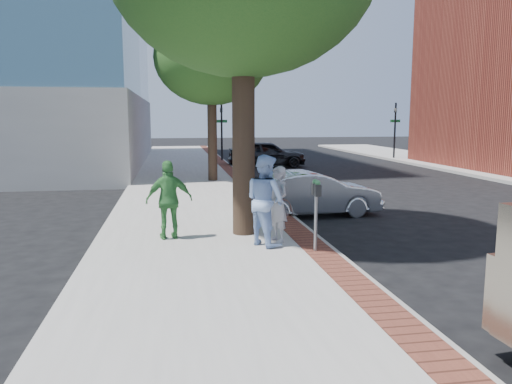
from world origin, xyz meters
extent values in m
plane|color=black|center=(0.00, 0.00, 0.00)|extent=(120.00, 120.00, 0.00)
cube|color=#9E9991|center=(-1.50, 8.00, 0.07)|extent=(5.00, 60.00, 0.15)
cube|color=brown|center=(0.70, 8.00, 0.15)|extent=(0.60, 60.00, 0.01)
cube|color=gray|center=(1.05, 8.00, 0.07)|extent=(0.10, 60.00, 0.15)
cylinder|color=black|center=(0.90, 22.00, 1.90)|extent=(0.12, 0.12, 3.80)
imported|color=black|center=(0.90, 22.00, 3.00)|extent=(0.18, 0.15, 0.90)
cube|color=#1E7238|center=(0.90, 22.00, 2.60)|extent=(0.70, 0.03, 0.18)
cylinder|color=black|center=(12.50, 22.00, 1.90)|extent=(0.12, 0.12, 3.80)
imported|color=black|center=(12.50, 22.00, 3.00)|extent=(0.18, 0.15, 0.90)
cube|color=#1E7238|center=(12.50, 22.00, 2.60)|extent=(0.70, 0.03, 0.18)
cylinder|color=black|center=(-0.60, 1.90, 2.35)|extent=(0.52, 0.52, 4.40)
cylinder|color=black|center=(-0.50, 12.00, 2.08)|extent=(0.40, 0.40, 3.85)
ellipsoid|color=#134419|center=(-0.50, 12.00, 5.32)|extent=(4.80, 4.80, 3.94)
cylinder|color=gray|center=(0.62, 0.08, 0.72)|extent=(0.07, 0.07, 1.15)
cube|color=#2D3030|center=(0.62, -0.01, 1.42)|extent=(0.12, 0.14, 0.24)
cube|color=#2D3030|center=(0.62, 0.17, 1.42)|extent=(0.12, 0.14, 0.24)
sphere|color=#3F8C4C|center=(0.62, -0.01, 1.57)|extent=(0.11, 0.11, 0.11)
sphere|color=#3F8C4C|center=(0.62, 0.17, 1.57)|extent=(0.11, 0.11, 0.11)
imported|color=#A6A6AB|center=(0.03, 1.02, 0.98)|extent=(0.58, 0.70, 1.66)
imported|color=#94B4E5|center=(-0.30, 0.79, 1.12)|extent=(1.11, 1.18, 1.94)
imported|color=#3C843E|center=(-2.32, 1.66, 1.03)|extent=(1.09, 0.57, 1.77)
imported|color=silver|center=(1.78, 4.40, 0.65)|extent=(4.05, 1.69, 1.30)
imported|color=black|center=(3.19, 18.82, 0.76)|extent=(4.55, 2.00, 1.52)
camera|label=1|loc=(-2.23, -9.49, 2.87)|focal=35.00mm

